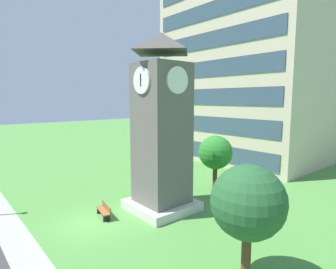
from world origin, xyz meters
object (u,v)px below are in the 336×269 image
(clock_tower, at_px, (162,133))
(park_bench, at_px, (104,210))
(tree_streetside, at_px, (248,203))
(tree_near_tower, at_px, (215,153))

(clock_tower, distance_m, park_bench, 6.39)
(clock_tower, height_order, tree_streetside, clock_tower)
(clock_tower, distance_m, tree_streetside, 8.95)
(clock_tower, height_order, park_bench, clock_tower)
(clock_tower, xyz_separation_m, tree_near_tower, (-0.46, 6.21, -2.23))
(park_bench, xyz_separation_m, tree_streetside, (9.83, 1.54, 3.05))
(clock_tower, bearing_deg, tree_streetside, -14.69)
(clock_tower, relative_size, park_bench, 6.48)
(tree_streetside, bearing_deg, clock_tower, 165.31)
(park_bench, height_order, tree_near_tower, tree_near_tower)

